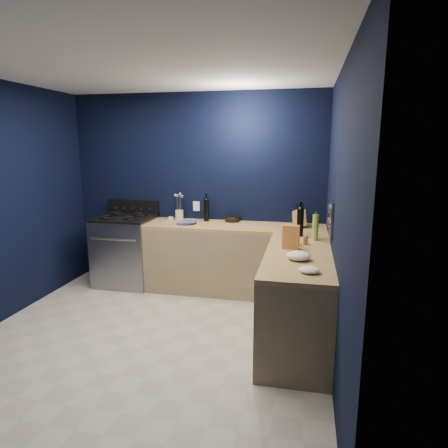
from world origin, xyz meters
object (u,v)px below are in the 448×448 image
(plate_stack, at_px, (186,223))
(utensil_crock, at_px, (179,215))
(gas_range, at_px, (126,252))
(crouton_bag, at_px, (291,237))
(knife_block, at_px, (299,219))

(plate_stack, relative_size, utensil_crock, 1.83)
(gas_range, height_order, crouton_bag, crouton_bag)
(gas_range, xyz_separation_m, plate_stack, (0.89, -0.04, 0.46))
(gas_range, xyz_separation_m, utensil_crock, (0.72, 0.20, 0.51))
(utensil_crock, bearing_deg, gas_range, -164.55)
(gas_range, bearing_deg, utensil_crock, 15.45)
(utensil_crock, xyz_separation_m, knife_block, (1.62, -0.11, 0.04))
(knife_block, relative_size, crouton_bag, 0.88)
(gas_range, bearing_deg, knife_block, 2.10)
(knife_block, bearing_deg, utensil_crock, 155.33)
(knife_block, bearing_deg, crouton_bag, -113.68)
(gas_range, height_order, plate_stack, plate_stack)
(gas_range, distance_m, crouton_bag, 2.55)
(crouton_bag, bearing_deg, plate_stack, 150.55)
(knife_block, distance_m, crouton_bag, 1.08)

